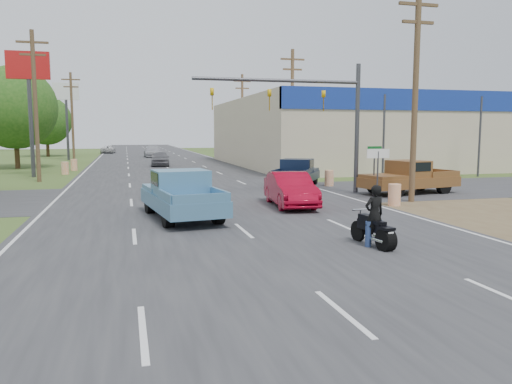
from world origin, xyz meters
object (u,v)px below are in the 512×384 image
object	(u,v)px
motorcycle	(375,232)
navy_pickup	(297,173)
distant_car_silver	(153,152)
distant_car_white	(108,149)
distant_car_grey	(160,159)
brown_pickup	(408,177)
red_convertible	(290,190)
blue_pickup	(181,194)
rider	(374,218)

from	to	relation	value
motorcycle	navy_pickup	xyz separation A→B (m)	(3.29, 16.20, 0.40)
distant_car_silver	distant_car_white	bearing A→B (deg)	111.52
distant_car_white	distant_car_silver	bearing A→B (deg)	117.42
distant_car_grey	distant_car_white	bearing A→B (deg)	103.77
navy_pickup	distant_car_white	size ratio (longest dim) A/B	1.23
distant_car_grey	distant_car_silver	xyz separation A→B (m)	(0.24, 18.59, 0.02)
navy_pickup	distant_car_white	distance (m)	55.90
brown_pickup	distant_car_silver	world-z (taller)	brown_pickup
red_convertible	distant_car_white	size ratio (longest dim) A/B	1.05
red_convertible	distant_car_grey	xyz separation A→B (m)	(-3.85, 29.07, -0.02)
blue_pickup	distant_car_grey	bearing A→B (deg)	79.88
red_convertible	motorcycle	distance (m)	8.28
red_convertible	distant_car_white	bearing A→B (deg)	103.92
navy_pickup	distant_car_silver	size ratio (longest dim) A/B	1.03
motorcycle	distant_car_silver	bearing A→B (deg)	85.90
distant_car_silver	rider	bearing A→B (deg)	-88.05
red_convertible	distant_car_silver	distance (m)	47.79
rider	distant_car_silver	size ratio (longest dim) A/B	0.33
blue_pickup	navy_pickup	bearing A→B (deg)	42.08
rider	distant_car_silver	distance (m)	55.99
red_convertible	navy_pickup	world-z (taller)	navy_pickup
red_convertible	rider	distance (m)	8.23
distant_car_silver	motorcycle	bearing A→B (deg)	-88.05
red_convertible	blue_pickup	distance (m)	5.42
blue_pickup	brown_pickup	bearing A→B (deg)	12.17
distant_car_silver	distant_car_grey	bearing A→B (deg)	-92.28
brown_pickup	distant_car_silver	distance (m)	46.23
distant_car_grey	distant_car_silver	distance (m)	18.59
red_convertible	navy_pickup	distance (m)	8.51
motorcycle	rider	xyz separation A→B (m)	(-0.01, 0.05, 0.40)
rider	blue_pickup	bearing A→B (deg)	-60.19
distant_car_white	distant_car_grey	bearing A→B (deg)	104.59
distant_car_white	rider	bearing A→B (deg)	102.14
rider	distant_car_silver	world-z (taller)	rider
rider	brown_pickup	size ratio (longest dim) A/B	0.30
brown_pickup	distant_car_white	size ratio (longest dim) A/B	1.32
blue_pickup	red_convertible	bearing A→B (deg)	11.72
blue_pickup	navy_pickup	world-z (taller)	blue_pickup
rider	red_convertible	bearing A→B (deg)	-98.99
red_convertible	distant_car_white	distance (m)	63.08
red_convertible	navy_pickup	bearing A→B (deg)	73.59
distant_car_grey	distant_car_white	world-z (taller)	distant_car_grey
blue_pickup	brown_pickup	size ratio (longest dim) A/B	1.02
blue_pickup	distant_car_white	distance (m)	64.29
distant_car_silver	distant_car_white	distance (m)	15.92
motorcycle	distant_car_silver	size ratio (longest dim) A/B	0.39
motorcycle	rider	bearing A→B (deg)	90.00
blue_pickup	distant_car_white	world-z (taller)	blue_pickup
motorcycle	distant_car_silver	xyz separation A→B (m)	(-3.42, 55.93, 0.30)
brown_pickup	distant_car_grey	bearing A→B (deg)	12.62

